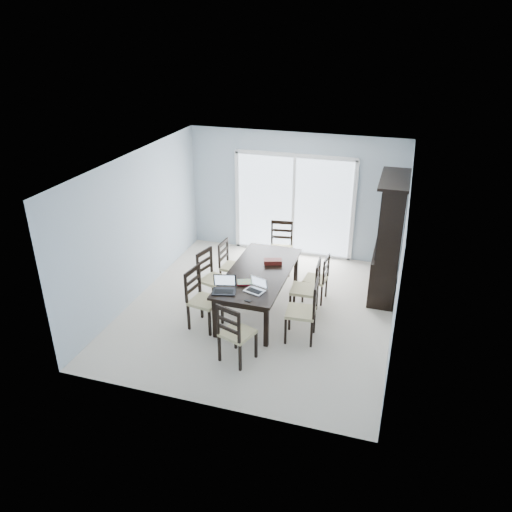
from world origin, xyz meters
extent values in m
plane|color=beige|center=(0.00, 0.00, 0.00)|extent=(5.00, 5.00, 0.00)
plane|color=white|center=(0.00, 0.00, 2.60)|extent=(5.00, 5.00, 0.00)
cube|color=#A5B6C5|center=(0.00, 2.50, 1.30)|extent=(4.50, 0.02, 2.60)
cube|color=#A5B6C5|center=(-2.25, 0.00, 1.30)|extent=(0.02, 5.00, 2.60)
cube|color=#A5B6C5|center=(2.25, 0.00, 1.30)|extent=(0.02, 5.00, 2.60)
cube|color=gray|center=(0.00, 3.50, -0.05)|extent=(4.50, 2.00, 0.10)
cube|color=#99999E|center=(0.00, 4.50, 0.55)|extent=(4.50, 0.06, 1.10)
cube|color=black|center=(0.00, 0.00, 0.73)|extent=(1.00, 2.20, 0.04)
cube|color=black|center=(0.00, 0.00, 0.67)|extent=(0.88, 2.08, 0.10)
cube|color=black|center=(-0.42, -1.00, 0.34)|extent=(0.07, 0.07, 0.69)
cube|color=black|center=(0.42, -1.00, 0.34)|extent=(0.07, 0.07, 0.69)
cube|color=black|center=(-0.42, 1.00, 0.34)|extent=(0.07, 0.07, 0.69)
cube|color=black|center=(0.42, 1.00, 0.34)|extent=(0.07, 0.07, 0.69)
cube|color=black|center=(2.01, 1.25, 0.42)|extent=(0.45, 1.30, 0.85)
cube|color=black|center=(2.04, 1.25, 1.50)|extent=(0.38, 1.30, 1.30)
cube|color=black|center=(2.01, 1.25, 2.17)|extent=(0.50, 1.38, 0.05)
cube|color=black|center=(1.84, 0.83, 1.50)|extent=(0.02, 0.36, 1.18)
cube|color=black|center=(1.84, 1.25, 1.50)|extent=(0.02, 0.36, 1.18)
cube|color=black|center=(1.84, 1.67, 1.50)|extent=(0.02, 0.36, 1.18)
cube|color=silver|center=(0.00, 2.48, 1.05)|extent=(2.40, 0.02, 2.10)
cube|color=white|center=(0.00, 2.46, 2.14)|extent=(2.52, 0.05, 0.08)
cube|color=white|center=(0.00, 2.46, 1.05)|extent=(0.06, 0.05, 2.10)
cube|color=white|center=(0.00, 2.46, 0.03)|extent=(2.52, 0.05, 0.05)
cube|color=black|center=(-0.85, -0.54, 0.23)|extent=(0.04, 0.04, 0.45)
cube|color=black|center=(-0.91, -0.93, 0.23)|extent=(0.04, 0.04, 0.45)
cube|color=black|center=(-0.45, -0.60, 0.23)|extent=(0.04, 0.04, 0.45)
cube|color=black|center=(-0.52, -1.00, 0.23)|extent=(0.04, 0.04, 0.45)
cube|color=beige|center=(-0.68, -0.77, 0.48)|extent=(0.51, 0.51, 0.05)
cube|color=black|center=(-0.95, 0.22, 0.22)|extent=(0.04, 0.04, 0.44)
cube|color=black|center=(-1.05, -0.15, 0.22)|extent=(0.04, 0.04, 0.44)
cube|color=black|center=(-0.57, 0.12, 0.22)|extent=(0.04, 0.04, 0.44)
cube|color=black|center=(-0.68, -0.25, 0.22)|extent=(0.04, 0.04, 0.44)
cube|color=beige|center=(-0.81, -0.02, 0.46)|extent=(0.52, 0.52, 0.05)
cube|color=black|center=(-0.86, 0.81, 0.20)|extent=(0.04, 0.04, 0.41)
cube|color=black|center=(-0.88, 0.46, 0.20)|extent=(0.04, 0.04, 0.41)
cube|color=black|center=(-0.50, 0.79, 0.20)|extent=(0.04, 0.04, 0.41)
cube|color=black|center=(-0.53, 0.43, 0.20)|extent=(0.04, 0.04, 0.41)
cube|color=beige|center=(-0.69, 0.62, 0.43)|extent=(0.43, 0.43, 0.05)
cube|color=black|center=(1.09, -0.82, 0.23)|extent=(0.04, 0.04, 0.45)
cube|color=black|center=(1.06, -0.42, 0.23)|extent=(0.04, 0.04, 0.45)
cube|color=black|center=(0.69, -0.86, 0.23)|extent=(0.04, 0.04, 0.45)
cube|color=black|center=(0.66, -0.46, 0.23)|extent=(0.04, 0.04, 0.45)
cube|color=beige|center=(0.87, -0.64, 0.48)|extent=(0.48, 0.48, 0.05)
cube|color=black|center=(0.98, -0.10, 0.23)|extent=(0.04, 0.04, 0.45)
cube|color=black|center=(0.96, 0.30, 0.23)|extent=(0.04, 0.04, 0.45)
cube|color=black|center=(0.58, -0.12, 0.23)|extent=(0.04, 0.04, 0.45)
cube|color=black|center=(0.56, 0.27, 0.23)|extent=(0.04, 0.04, 0.45)
cube|color=beige|center=(0.77, 0.09, 0.48)|extent=(0.46, 0.46, 0.05)
cube|color=black|center=(1.01, 0.44, 0.19)|extent=(0.03, 0.03, 0.39)
cube|color=black|center=(1.04, 0.79, 0.19)|extent=(0.03, 0.03, 0.39)
cube|color=black|center=(0.67, 0.47, 0.19)|extent=(0.03, 0.03, 0.39)
cube|color=black|center=(0.70, 0.81, 0.19)|extent=(0.03, 0.03, 0.39)
cube|color=beige|center=(0.86, 0.63, 0.41)|extent=(0.41, 0.41, 0.05)
cube|color=black|center=(-0.13, -1.57, 0.22)|extent=(0.05, 0.05, 0.44)
cube|color=black|center=(0.23, -1.69, 0.22)|extent=(0.05, 0.05, 0.44)
cube|color=black|center=(-0.01, -1.20, 0.22)|extent=(0.05, 0.05, 0.44)
cube|color=black|center=(0.36, -1.33, 0.22)|extent=(0.05, 0.05, 0.44)
cube|color=beige|center=(0.11, -1.45, 0.46)|extent=(0.54, 0.54, 0.05)
cube|color=black|center=(0.14, 1.75, 0.22)|extent=(0.04, 0.04, 0.45)
cube|color=black|center=(-0.25, 1.70, 0.22)|extent=(0.04, 0.04, 0.45)
cube|color=black|center=(0.20, 1.36, 0.22)|extent=(0.04, 0.04, 0.45)
cube|color=black|center=(-0.19, 1.31, 0.22)|extent=(0.04, 0.04, 0.45)
cube|color=beige|center=(-0.02, 1.53, 0.47)|extent=(0.49, 0.49, 0.05)
cube|color=black|center=(-0.31, -0.85, 0.76)|extent=(0.41, 0.33, 0.02)
cube|color=silver|center=(-0.31, -0.85, 0.88)|extent=(0.32, 0.12, 0.19)
cube|color=silver|center=(0.13, -0.68, 0.76)|extent=(0.35, 0.29, 0.02)
cube|color=silver|center=(0.13, -0.68, 0.86)|extent=(0.27, 0.12, 0.16)
cube|color=maroon|center=(-0.10, -0.49, 0.76)|extent=(0.25, 0.21, 0.03)
cube|color=gold|center=(-0.09, -0.49, 0.78)|extent=(0.29, 0.26, 0.01)
cube|color=black|center=(0.13, -1.00, 0.76)|extent=(0.11, 0.07, 0.01)
cube|color=#521210|center=(0.14, 0.35, 0.79)|extent=(0.34, 0.24, 0.08)
cube|color=brown|center=(-0.39, 3.69, 0.41)|extent=(1.79, 1.63, 0.82)
cube|color=gray|center=(-0.39, 3.69, 0.84)|extent=(1.84, 1.68, 0.05)
camera|label=1|loc=(2.17, -7.17, 4.59)|focal=35.00mm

